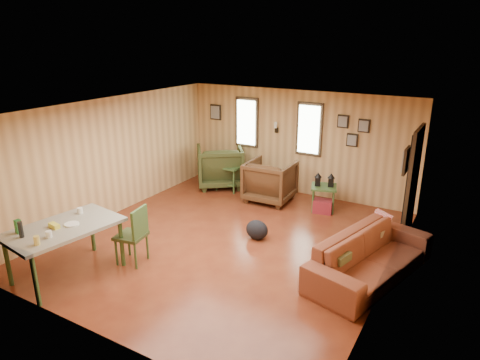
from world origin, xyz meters
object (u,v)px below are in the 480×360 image
object	(u,v)px
side_table	(324,185)
recliner_brown	(270,179)
sofa	(371,250)
recliner_green	(220,164)
dining_table	(63,231)
end_table	(230,173)

from	to	relation	value
side_table	recliner_brown	bearing A→B (deg)	-176.78
sofa	side_table	xyz separation A→B (m)	(-1.54, 2.20, 0.10)
recliner_brown	recliner_green	xyz separation A→B (m)	(-1.52, 0.29, 0.04)
side_table	dining_table	distance (m)	5.15
recliner_green	dining_table	bearing A→B (deg)	55.84
recliner_green	dining_table	distance (m)	4.73
side_table	dining_table	bearing A→B (deg)	-119.07
recliner_brown	sofa	bearing A→B (deg)	139.70
end_table	side_table	size ratio (longest dim) A/B	0.90
sofa	end_table	xyz separation A→B (m)	(-3.93, 2.30, -0.04)
end_table	sofa	bearing A→B (deg)	-30.40
recliner_brown	end_table	bearing A→B (deg)	-10.93
recliner_brown	recliner_green	bearing A→B (deg)	-13.51
sofa	recliner_brown	bearing A→B (deg)	67.59
recliner_brown	recliner_green	size ratio (longest dim) A/B	0.92
side_table	dining_table	world-z (taller)	dining_table
recliner_brown	dining_table	size ratio (longest dim) A/B	0.58
recliner_brown	dining_table	bearing A→B (deg)	71.28
end_table	dining_table	bearing A→B (deg)	-91.45
sofa	recliner_green	xyz separation A→B (m)	(-4.28, 2.42, 0.09)
end_table	side_table	bearing A→B (deg)	-2.41
recliner_brown	end_table	world-z (taller)	recliner_brown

